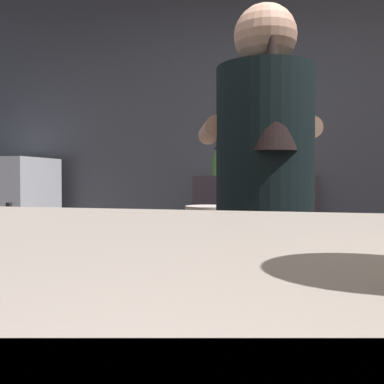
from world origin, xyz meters
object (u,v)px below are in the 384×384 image
Objects in this scene: chefs_knife at (340,220)px; bottle_olive_oil at (304,165)px; mini_fridge at (12,236)px; bottle_soy at (282,164)px; mixing_bowl at (209,212)px; bottle_vinegar at (217,165)px; bottle_hot_sauce at (271,164)px; bartender at (265,208)px.

bottle_olive_oil is (-0.16, 1.27, 0.27)m from chefs_knife.
mini_fridge is at bearing 162.78° from chefs_knife.
mini_fridge is 2.18m from bottle_soy.
mixing_bowl is at bearing -30.73° from mini_fridge.
bottle_hot_sauce is (0.37, 0.16, 0.01)m from bottle_vinegar.
bartender is 7.36× the size of bottle_soy.
bottle_hot_sauce is 0.08m from bottle_soy.
bottle_soy is (-0.04, 1.71, 0.21)m from bartender.
bottle_soy is (0.45, 0.14, 0.01)m from bottle_vinegar.
bartender reaches higher than bottle_hot_sauce.
mixing_bowl is 0.89× the size of chefs_knife.
bartender is 1.75m from bottle_hot_sauce.
bartender is 1.72m from bottle_soy.
bottle_olive_oil is at bearing 10.18° from bottle_vinegar.
bottle_hot_sauce is (-0.40, 1.33, 0.29)m from chefs_knife.
mini_fridge is 2.64m from chefs_knife.
mini_fridge is at bearing -176.21° from bottle_vinegar.
bottle_vinegar is 0.89× the size of bottle_soy.
chefs_knife is 1.42m from bottle_vinegar.
chefs_knife is at bearing -56.57° from bottle_vinegar.
mixing_bowl is 1.09× the size of bottle_olive_oil.
bottle_soy is at bearing 6.73° from mini_fridge.
bottle_olive_oil is at bearing 5.54° from mini_fridge.
bartender is (2.13, -1.46, 0.35)m from mini_fridge.
chefs_knife is 1.22× the size of bottle_olive_oil.
bottle_hot_sauce is (-0.24, 0.05, 0.01)m from bottle_olive_oil.
bottle_soy is at bearing -15.85° from bottle_hot_sauce.
bottle_soy is (-0.31, 1.30, 0.29)m from chefs_knife.
mixing_bowl is 0.93× the size of bottle_hot_sauce.
chefs_knife is (2.41, -1.06, 0.28)m from mini_fridge.
mini_fridge is 2.11m from bottle_hot_sauce.
bottle_vinegar reaches higher than bottle_olive_oil.
bartender is at bearing -72.65° from bottle_vinegar.
mixing_bowl is 1.06× the size of bottle_vinegar.
bottle_olive_oil reaches higher than chefs_knife.
bottle_vinegar is (-0.21, 1.21, 0.25)m from mixing_bowl.
mini_fridge is at bearing -174.46° from bottle_olive_oil.
bottle_soy is at bearing 79.72° from mixing_bowl.
chefs_knife is 1.37m from bottle_soy.
chefs_knife is 1.05× the size of bottle_soy.
mini_fridge is 0.74× the size of bartender.
bottle_olive_oil is 0.86× the size of bottle_soy.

